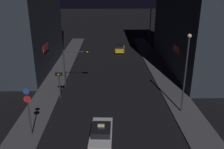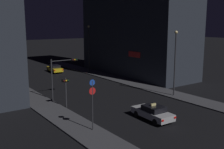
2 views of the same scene
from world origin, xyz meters
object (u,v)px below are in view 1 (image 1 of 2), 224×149
object	(u,v)px
sign_pole_left	(28,108)
street_lamp_far_block	(150,29)
taxi	(101,133)
far_car	(120,48)
traffic_light_overhead	(74,60)
street_lamp_near_block	(186,67)
traffic_light_left_kerb	(59,80)

from	to	relation	value
sign_pole_left	street_lamp_far_block	distance (m)	28.89
taxi	street_lamp_far_block	size ratio (longest dim) A/B	0.52
far_car	traffic_light_overhead	size ratio (longest dim) A/B	0.93
street_lamp_near_block	street_lamp_far_block	xyz separation A→B (m)	(0.13, 21.05, 0.37)
sign_pole_left	street_lamp_near_block	distance (m)	15.04
far_car	traffic_light_overhead	distance (m)	19.25
sign_pole_left	street_lamp_near_block	xyz separation A→B (m)	(14.38, 3.80, 2.22)
street_lamp_near_block	street_lamp_far_block	world-z (taller)	street_lamp_far_block
traffic_light_overhead	sign_pole_left	distance (m)	11.38
far_car	street_lamp_far_block	size ratio (longest dim) A/B	0.53
traffic_light_left_kerb	street_lamp_far_block	bearing A→B (deg)	52.60
far_car	street_lamp_far_block	xyz separation A→B (m)	(5.20, -3.99, 4.61)
taxi	sign_pole_left	size ratio (longest dim) A/B	1.03
far_car	street_lamp_near_block	bearing A→B (deg)	-78.56
far_car	traffic_light_overhead	bearing A→B (deg)	-110.99
traffic_light_overhead	traffic_light_left_kerb	distance (m)	4.09
street_lamp_near_block	street_lamp_far_block	bearing A→B (deg)	89.63
far_car	street_lamp_near_block	size ratio (longest dim) A/B	0.56
far_car	taxi	bearing A→B (deg)	-96.08
traffic_light_overhead	far_car	bearing A→B (deg)	69.01
traffic_light_overhead	street_lamp_far_block	size ratio (longest dim) A/B	0.57
far_car	sign_pole_left	size ratio (longest dim) A/B	1.04
traffic_light_overhead	street_lamp_far_block	bearing A→B (deg)	48.89
far_car	sign_pole_left	world-z (taller)	sign_pole_left
taxi	far_car	bearing A→B (deg)	83.92
traffic_light_overhead	street_lamp_near_block	distance (m)	14.01
sign_pole_left	street_lamp_near_block	bearing A→B (deg)	14.81
taxi	traffic_light_overhead	bearing A→B (deg)	106.95
street_lamp_near_block	traffic_light_left_kerb	bearing A→B (deg)	164.81
traffic_light_overhead	sign_pole_left	bearing A→B (deg)	-102.65
street_lamp_near_block	sign_pole_left	bearing A→B (deg)	-165.19
taxi	sign_pole_left	distance (m)	6.53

